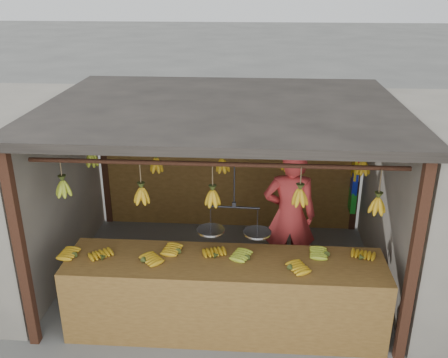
{
  "coord_description": "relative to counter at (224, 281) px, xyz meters",
  "views": [
    {
      "loc": [
        0.42,
        -5.85,
        3.83
      ],
      "look_at": [
        0.0,
        0.3,
        1.3
      ],
      "focal_mm": 40.0,
      "sensor_mm": 36.0,
      "label": 1
    }
  ],
  "objects": [
    {
      "name": "stall",
      "position": [
        -0.1,
        1.56,
        1.26
      ],
      "size": [
        4.3,
        3.3,
        2.4
      ],
      "color": "black",
      "rests_on": "ground"
    },
    {
      "name": "counter",
      "position": [
        0.0,
        0.0,
        0.0
      ],
      "size": [
        3.58,
        0.81,
        0.96
      ],
      "color": "brown",
      "rests_on": "ground"
    },
    {
      "name": "hanging_bananas",
      "position": [
        -0.1,
        1.23,
        0.92
      ],
      "size": [
        3.61,
        2.23,
        0.36
      ],
      "color": "#92A523",
      "rests_on": "ground"
    },
    {
      "name": "ground",
      "position": [
        -0.1,
        1.23,
        -0.71
      ],
      "size": [
        80.0,
        80.0,
        0.0
      ],
      "primitive_type": "plane",
      "color": "#5B5B57"
    },
    {
      "name": "vendor",
      "position": [
        0.77,
        1.19,
        0.23
      ],
      "size": [
        0.69,
        0.46,
        1.88
      ],
      "primitive_type": "imported",
      "rotation": [
        0.0,
        0.0,
        3.13
      ],
      "color": "#BF3333",
      "rests_on": "ground"
    },
    {
      "name": "balance_scale",
      "position": [
        0.1,
        0.23,
        0.54
      ],
      "size": [
        0.81,
        0.32,
        0.8
      ],
      "color": "black",
      "rests_on": "ground"
    },
    {
      "name": "bag_bundles",
      "position": [
        1.84,
        2.58,
        0.27
      ],
      "size": [
        0.08,
        0.26,
        1.18
      ],
      "color": "red",
      "rests_on": "ground"
    }
  ]
}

